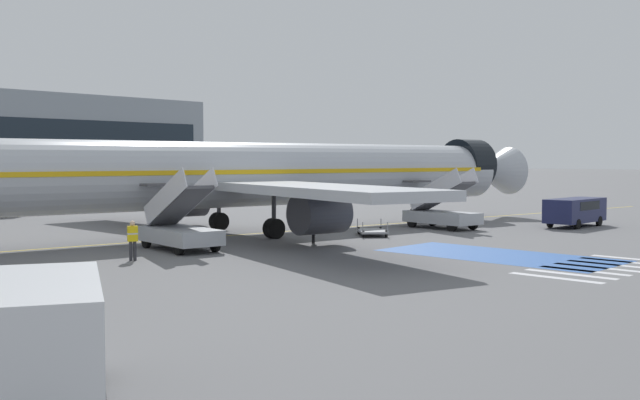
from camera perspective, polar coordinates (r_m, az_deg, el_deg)
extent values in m
plane|color=slate|center=(42.47, -5.07, -2.71)|extent=(600.00, 600.00, 0.00)
cube|color=gold|center=(44.08, -3.86, -2.49)|extent=(79.25, 11.82, 0.01)
cube|color=#2856A8|center=(34.49, 13.38, -4.12)|extent=(4.84, 10.54, 0.01)
cube|color=silver|center=(28.56, 17.50, -5.67)|extent=(0.44, 3.60, 0.01)
cube|color=silver|center=(29.63, 18.54, -5.38)|extent=(0.44, 3.60, 0.01)
cube|color=silver|center=(30.70, 19.50, -5.10)|extent=(0.44, 3.60, 0.01)
cube|color=silver|center=(31.79, 20.39, -4.84)|extent=(0.44, 3.60, 0.01)
cube|color=silver|center=(32.89, 21.23, -4.60)|extent=(0.44, 3.60, 0.01)
cube|color=silver|center=(33.99, 22.01, -4.37)|extent=(0.44, 3.60, 0.01)
cube|color=silver|center=(35.10, 22.74, -4.15)|extent=(0.44, 3.60, 0.01)
cylinder|color=#B7BCC4|center=(43.88, -3.88, 1.98)|extent=(36.22, 8.88, 3.68)
cone|color=#B7BCC4|center=(57.54, 12.94, 2.17)|extent=(4.53, 4.16, 3.61)
cylinder|color=black|center=(55.43, 11.14, 2.63)|extent=(2.73, 4.00, 3.72)
cube|color=#EAB214|center=(43.88, -3.88, 2.22)|extent=(33.38, 8.54, 0.24)
cube|color=#B7BCC4|center=(49.73, -12.67, 1.40)|extent=(4.52, 16.50, 0.44)
cylinder|color=#38383D|center=(49.15, -10.24, -0.08)|extent=(2.93, 2.41, 2.04)
cube|color=#B7BCC4|center=(34.93, -0.57, 0.79)|extent=(8.88, 17.05, 0.44)
cylinder|color=#38383D|center=(37.15, -0.02, -1.04)|extent=(2.93, 2.41, 2.04)
cylinder|color=#38383D|center=(52.05, 7.73, 0.27)|extent=(0.20, 0.20, 2.65)
cylinder|color=black|center=(52.13, 7.72, -1.19)|extent=(0.87, 0.40, 0.84)
cylinder|color=#38383D|center=(45.53, -7.72, -0.17)|extent=(0.24, 0.24, 2.33)
cylinder|color=black|center=(45.62, -7.70, -1.63)|extent=(1.18, 0.75, 1.10)
cylinder|color=#38383D|center=(40.56, -3.54, -0.54)|extent=(0.24, 0.24, 2.33)
cylinder|color=black|center=(40.65, -3.53, -2.18)|extent=(1.18, 0.75, 1.10)
cube|color=#ADB2BA|center=(47.10, 9.28, -1.31)|extent=(2.87, 5.07, 0.70)
cylinder|color=black|center=(47.62, 7.03, -1.67)|extent=(0.32, 0.72, 0.70)
cylinder|color=black|center=(48.96, 8.58, -1.55)|extent=(0.32, 0.72, 0.70)
cylinder|color=black|center=(45.31, 10.03, -1.94)|extent=(0.32, 0.72, 0.70)
cylinder|color=black|center=(46.71, 11.57, -1.80)|extent=(0.32, 0.72, 0.70)
cube|color=#4C4C51|center=(47.02, 9.29, 0.23)|extent=(2.02, 4.31, 1.99)
cube|color=#4C4C51|center=(48.57, 7.33, 1.42)|extent=(1.79, 1.33, 0.12)
cube|color=silver|center=(46.44, 8.65, 0.79)|extent=(0.71, 4.43, 2.71)
cube|color=silver|center=(47.57, 9.93, 0.83)|extent=(0.71, 4.43, 2.71)
cube|color=#ADB2BA|center=(36.08, -10.63, -2.66)|extent=(2.87, 5.07, 0.70)
cylinder|color=black|center=(37.21, -13.09, -3.06)|extent=(0.32, 0.72, 0.70)
cylinder|color=black|center=(38.03, -10.53, -2.90)|extent=(0.32, 0.72, 0.70)
cylinder|color=black|center=(34.21, -10.73, -3.57)|extent=(0.32, 0.72, 0.70)
cylinder|color=black|center=(35.09, -8.01, -3.38)|extent=(0.32, 0.72, 0.70)
cube|color=#4C4C51|center=(35.97, -10.65, -0.52)|extent=(2.02, 4.31, 2.14)
cube|color=#4C4C51|center=(37.97, -12.24, 1.15)|extent=(1.79, 1.33, 0.12)
cube|color=silver|center=(35.60, -11.76, 0.19)|extent=(0.71, 4.46, 2.85)
cube|color=silver|center=(36.30, -9.58, 0.27)|extent=(0.71, 4.46, 2.85)
cube|color=silver|center=(61.16, -22.93, 0.03)|extent=(2.20, 2.47, 1.60)
cube|color=black|center=(61.52, -22.02, 0.37)|extent=(0.13, 2.00, 0.70)
cylinder|color=black|center=(59.95, -22.89, -0.79)|extent=(0.97, 0.32, 0.96)
cube|color=#1E234C|center=(50.43, 18.86, -0.73)|extent=(5.25, 2.01, 1.49)
cube|color=black|center=(50.41, 18.87, -0.36)|extent=(2.90, 2.01, 0.54)
cylinder|color=black|center=(52.33, 18.69, -1.42)|extent=(0.64, 0.21, 0.64)
cylinder|color=black|center=(51.62, 20.49, -1.51)|extent=(0.64, 0.21, 0.64)
cylinder|color=black|center=(49.40, 17.13, -1.65)|extent=(0.64, 0.21, 0.64)
cylinder|color=black|center=(48.65, 19.02, -1.75)|extent=(0.64, 0.21, 0.64)
cube|color=silver|center=(13.87, -20.16, -9.67)|extent=(3.74, 4.87, 1.89)
cube|color=black|center=(13.79, -20.19, -7.98)|extent=(2.80, 3.08, 0.68)
cylinder|color=black|center=(15.52, -23.04, -11.96)|extent=(0.48, 0.66, 0.64)
cylinder|color=black|center=(15.46, -16.75, -11.90)|extent=(0.48, 0.66, 0.64)
cube|color=gray|center=(42.31, 3.99, -2.37)|extent=(2.86, 2.93, 0.12)
cylinder|color=black|center=(43.26, 2.96, -2.33)|extent=(0.34, 0.36, 0.40)
cylinder|color=black|center=(43.43, 4.63, -2.31)|extent=(0.34, 0.36, 0.40)
cylinder|color=black|center=(41.20, 3.32, -2.60)|extent=(0.34, 0.36, 0.40)
cylinder|color=black|center=(41.39, 5.07, -2.58)|extent=(0.34, 0.36, 0.40)
cylinder|color=gray|center=(43.37, 2.87, -1.79)|extent=(0.05, 0.05, 0.55)
cylinder|color=gray|center=(43.56, 4.67, -1.78)|extent=(0.05, 0.05, 0.55)
cylinder|color=gray|center=(41.00, 3.27, -2.07)|extent=(0.05, 0.05, 0.55)
cylinder|color=gray|center=(41.20, 5.18, -2.06)|extent=(0.05, 0.05, 0.55)
cylinder|color=#2D2D33|center=(32.76, -13.93, -3.79)|extent=(0.14, 0.14, 0.83)
cylinder|color=#2D2D33|center=(32.73, -14.22, -3.80)|extent=(0.14, 0.14, 0.83)
cube|color=yellow|center=(32.67, -14.09, -2.50)|extent=(0.47, 0.36, 0.65)
cube|color=silver|center=(32.67, -14.09, -2.50)|extent=(0.48, 0.37, 0.06)
sphere|color=beige|center=(32.63, -14.10, -1.73)|extent=(0.22, 0.22, 0.22)
cylinder|color=black|center=(38.38, -0.52, -2.69)|extent=(0.14, 0.14, 0.83)
cylinder|color=black|center=(38.55, -0.49, -2.67)|extent=(0.14, 0.14, 0.83)
cube|color=yellow|center=(38.39, -0.51, -1.57)|extent=(0.47, 0.43, 0.66)
cube|color=silver|center=(38.39, -0.51, -1.57)|extent=(0.48, 0.44, 0.06)
sphere|color=#9E704C|center=(38.36, -0.51, -0.92)|extent=(0.23, 0.23, 0.23)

